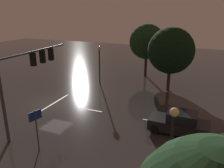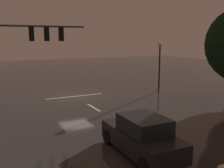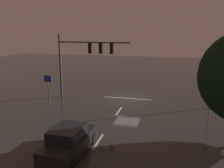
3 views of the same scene
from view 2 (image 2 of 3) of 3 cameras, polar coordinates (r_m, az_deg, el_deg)
ground_plane at (r=22.48m, az=-7.97°, el=-2.71°), size 80.00×80.00×0.00m
traffic_signal_assembly at (r=19.89m, az=-18.76°, el=8.53°), size 7.36×0.47×6.57m
lane_dash_far at (r=18.85m, az=-4.01°, el=-5.11°), size 0.16×2.20×0.01m
lane_dash_mid at (r=13.77m, az=5.91°, el=-10.93°), size 0.16×2.20×0.01m
stop_bar at (r=22.55m, az=-8.04°, el=-2.66°), size 5.00×0.16×0.01m
car_approaching at (r=11.41m, az=6.50°, el=-11.20°), size 1.98×4.40×1.70m
street_lamp_left_kerb at (r=24.56m, az=10.33°, el=5.91°), size 0.44×0.44×4.55m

